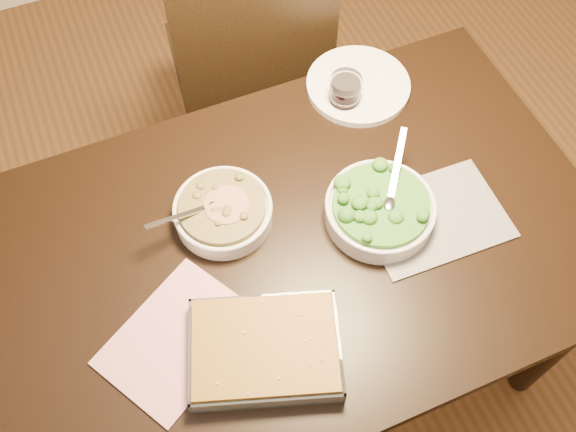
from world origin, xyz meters
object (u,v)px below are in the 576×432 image
(baking_dish, at_px, (265,349))
(dinner_plate, at_px, (358,85))
(table, at_px, (298,259))
(wine_tumbler, at_px, (345,91))
(stew_bowl, at_px, (223,211))
(chair_far, at_px, (250,65))
(broccoli_bowl, at_px, (380,209))

(baking_dish, height_order, dinner_plate, baking_dish)
(table, xyz_separation_m, wine_tumbler, (0.27, 0.32, 0.15))
(stew_bowl, height_order, chair_far, chair_far)
(broccoli_bowl, distance_m, wine_tumbler, 0.35)
(broccoli_bowl, relative_size, wine_tumbler, 2.87)
(baking_dish, relative_size, dinner_plate, 1.32)
(broccoli_bowl, distance_m, dinner_plate, 0.40)
(broccoli_bowl, height_order, dinner_plate, broccoli_bowl)
(stew_bowl, bearing_deg, chair_far, 64.71)
(table, distance_m, dinner_plate, 0.50)
(table, height_order, chair_far, chair_far)
(baking_dish, xyz_separation_m, chair_far, (0.32, 0.96, -0.23))
(baking_dish, xyz_separation_m, wine_tumbler, (0.44, 0.54, 0.02))
(stew_bowl, distance_m, broccoli_bowl, 0.36)
(chair_far, bearing_deg, stew_bowl, 72.32)
(dinner_plate, bearing_deg, table, -132.02)
(table, bearing_deg, broccoli_bowl, -4.89)
(chair_far, bearing_deg, baking_dish, 78.88)
(baking_dish, bearing_deg, dinner_plate, 68.28)
(wine_tumbler, bearing_deg, stew_bowl, -153.16)
(wine_tumbler, xyz_separation_m, chair_far, (-0.11, 0.41, -0.25))
(table, relative_size, stew_bowl, 5.56)
(table, bearing_deg, stew_bowl, 139.05)
(table, height_order, baking_dish, baking_dish)
(broccoli_bowl, xyz_separation_m, baking_dish, (-0.36, -0.20, -0.01))
(table, xyz_separation_m, broccoli_bowl, (0.19, -0.02, 0.13))
(stew_bowl, bearing_deg, broccoli_bowl, -22.32)
(table, relative_size, wine_tumbler, 15.39)
(table, bearing_deg, chair_far, 78.15)
(table, xyz_separation_m, chair_far, (0.15, 0.74, -0.11))
(wine_tumbler, relative_size, chair_far, 0.09)
(dinner_plate, distance_m, chair_far, 0.47)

